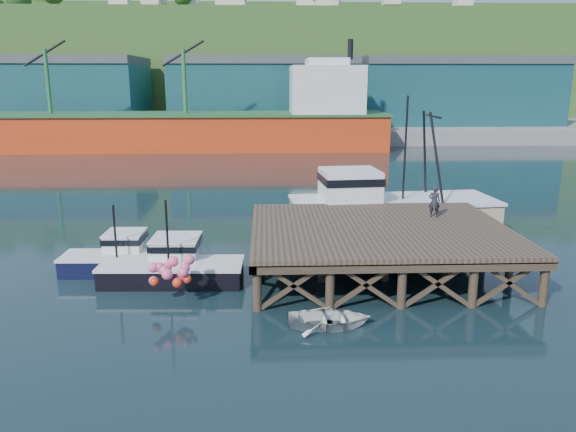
{
  "coord_description": "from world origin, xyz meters",
  "views": [
    {
      "loc": [
        0.18,
        -25.29,
        8.85
      ],
      "look_at": [
        1.27,
        2.0,
        2.18
      ],
      "focal_mm": 35.0,
      "sensor_mm": 36.0,
      "label": 1
    }
  ],
  "objects_px": {
    "boat_navy": "(122,257)",
    "dinghy": "(329,319)",
    "trawler": "(389,206)",
    "boat_black": "(173,265)",
    "dockworker": "(434,202)"
  },
  "relations": [
    {
      "from": "trawler",
      "to": "dinghy",
      "type": "distance_m",
      "value": 13.77
    },
    {
      "from": "boat_black",
      "to": "dockworker",
      "type": "height_order",
      "value": "boat_black"
    },
    {
      "from": "trawler",
      "to": "dinghy",
      "type": "xyz_separation_m",
      "value": [
        -4.92,
        -12.79,
        -1.32
      ]
    },
    {
      "from": "trawler",
      "to": "dinghy",
      "type": "bearing_deg",
      "value": -116.16
    },
    {
      "from": "boat_navy",
      "to": "boat_black",
      "type": "height_order",
      "value": "boat_black"
    },
    {
      "from": "boat_navy",
      "to": "dinghy",
      "type": "xyz_separation_m",
      "value": [
        9.11,
        -6.54,
        -0.36
      ]
    },
    {
      "from": "boat_black",
      "to": "trawler",
      "type": "relative_size",
      "value": 0.52
    },
    {
      "from": "dockworker",
      "to": "boat_navy",
      "type": "bearing_deg",
      "value": 20.94
    },
    {
      "from": "boat_navy",
      "to": "dinghy",
      "type": "height_order",
      "value": "boat_navy"
    },
    {
      "from": "boat_navy",
      "to": "boat_black",
      "type": "relative_size",
      "value": 0.86
    },
    {
      "from": "dinghy",
      "to": "boat_black",
      "type": "bearing_deg",
      "value": 52.38
    },
    {
      "from": "boat_black",
      "to": "trawler",
      "type": "height_order",
      "value": "trawler"
    },
    {
      "from": "dinghy",
      "to": "dockworker",
      "type": "relative_size",
      "value": 1.96
    },
    {
      "from": "boat_black",
      "to": "dinghy",
      "type": "height_order",
      "value": "boat_black"
    },
    {
      "from": "boat_navy",
      "to": "boat_black",
      "type": "distance_m",
      "value": 2.97
    }
  ]
}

